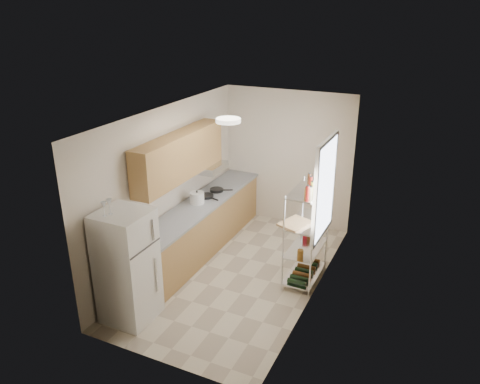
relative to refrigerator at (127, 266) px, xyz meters
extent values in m
cube|color=beige|center=(0.87, 1.61, -0.80)|extent=(2.50, 4.40, 0.01)
cube|color=white|center=(0.87, 1.61, 1.81)|extent=(2.50, 4.40, 0.01)
cube|color=beige|center=(0.87, 3.82, 0.51)|extent=(2.50, 0.01, 2.60)
cube|color=beige|center=(0.87, -0.59, 0.51)|extent=(2.50, 0.01, 2.60)
cube|color=beige|center=(-0.38, 1.61, 0.51)|extent=(0.01, 4.40, 2.60)
cube|color=beige|center=(2.12, 1.61, 0.51)|extent=(0.01, 4.40, 2.60)
cube|color=#A07544|center=(-0.05, 2.05, -0.36)|extent=(0.60, 3.48, 0.86)
cube|color=gray|center=(-0.03, 2.05, 0.09)|extent=(0.63, 3.51, 0.04)
cube|color=#B7BABC|center=(-0.07, 0.91, 0.08)|extent=(0.52, 0.44, 0.04)
cube|color=#B7BABC|center=(0.23, 3.41, -0.33)|extent=(0.01, 0.55, 0.72)
cube|color=#A07544|center=(-0.18, 1.71, 1.02)|extent=(0.33, 2.20, 0.72)
cube|color=#B7BABC|center=(-0.13, 2.51, 0.60)|extent=(0.50, 0.60, 0.12)
cube|color=white|center=(2.10, 1.96, 0.76)|extent=(0.06, 1.00, 1.46)
cube|color=silver|center=(1.88, 1.91, -0.69)|extent=(0.45, 0.90, 0.02)
cube|color=silver|center=(1.88, 1.91, -0.24)|extent=(0.45, 0.90, 0.02)
cube|color=silver|center=(1.88, 1.91, 0.21)|extent=(0.45, 0.90, 0.02)
cube|color=silver|center=(1.88, 1.91, 0.71)|extent=(0.45, 0.90, 0.02)
cylinder|color=silver|center=(1.66, 1.47, -0.02)|extent=(0.02, 0.02, 1.55)
cylinder|color=silver|center=(1.66, 2.35, -0.02)|extent=(0.02, 0.02, 1.55)
cylinder|color=silver|center=(2.09, 1.47, -0.02)|extent=(0.02, 0.02, 1.55)
cylinder|color=silver|center=(2.09, 2.35, -0.02)|extent=(0.02, 0.02, 1.55)
cylinder|color=white|center=(0.87, 1.31, 1.78)|extent=(0.34, 0.34, 0.05)
cube|color=silver|center=(0.00, 0.00, 0.00)|extent=(0.65, 0.65, 1.58)
cylinder|color=silver|center=(-0.09, 2.02, 0.21)|extent=(0.24, 0.24, 0.19)
cylinder|color=black|center=(-0.07, 2.32, 0.13)|extent=(0.31, 0.31, 0.04)
cylinder|color=black|center=(-0.04, 2.64, 0.13)|extent=(0.32, 0.32, 0.05)
cube|color=tan|center=(1.76, 1.72, 0.24)|extent=(0.49, 0.55, 0.03)
cube|color=black|center=(1.98, 2.17, 0.35)|extent=(0.18, 0.24, 0.26)
cube|color=maroon|center=(1.78, 2.24, -0.16)|extent=(0.11, 0.14, 0.15)
camera|label=1|loc=(3.64, -4.24, 3.24)|focal=35.00mm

